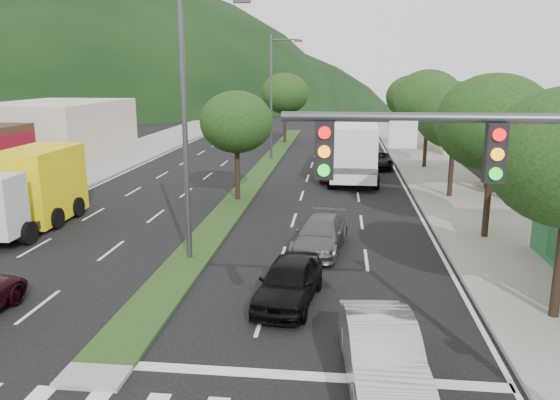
# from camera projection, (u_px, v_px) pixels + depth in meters

# --- Properties ---
(ground) EXTENTS (160.00, 160.00, 0.00)m
(ground) POSITION_uv_depth(u_px,v_px,m) (102.00, 368.00, 13.39)
(ground) COLOR black
(ground) RESTS_ON ground
(sidewalk_right) EXTENTS (5.00, 90.00, 0.15)m
(sidewalk_right) POSITION_uv_depth(u_px,v_px,m) (443.00, 181.00, 36.22)
(sidewalk_right) COLOR gray
(sidewalk_right) RESTS_ON ground
(sidewalk_left) EXTENTS (6.00, 90.00, 0.15)m
(sidewalk_left) POSITION_uv_depth(u_px,v_px,m) (77.00, 173.00, 38.96)
(sidewalk_left) COLOR gray
(sidewalk_left) RESTS_ON ground
(median) EXTENTS (1.60, 56.00, 0.12)m
(median) POSITION_uv_depth(u_px,v_px,m) (263.00, 169.00, 40.47)
(median) COLOR #1D3613
(median) RESTS_ON ground
(traffic_signal) EXTENTS (6.12, 0.40, 7.00)m
(traffic_signal) POSITION_uv_depth(u_px,v_px,m) (524.00, 211.00, 9.87)
(traffic_signal) COLOR #47494C
(traffic_signal) RESTS_ON ground
(bldg_left_far) EXTENTS (9.00, 14.00, 4.60)m
(bldg_left_far) POSITION_uv_depth(u_px,v_px,m) (58.00, 128.00, 47.81)
(bldg_left_far) COLOR beige
(bldg_left_far) RESTS_ON ground
(bldg_right_far) EXTENTS (10.00, 16.00, 5.20)m
(bldg_right_far) POSITION_uv_depth(u_px,v_px,m) (483.00, 119.00, 53.27)
(bldg_right_far) COLOR beige
(bldg_right_far) RESTS_ON ground
(tree_r_b) EXTENTS (4.80, 4.80, 6.94)m
(tree_r_b) POSITION_uv_depth(u_px,v_px,m) (494.00, 123.00, 22.56)
(tree_r_b) COLOR black
(tree_r_b) RESTS_ON sidewalk_right
(tree_r_c) EXTENTS (4.40, 4.40, 6.48)m
(tree_r_c) POSITION_uv_depth(u_px,v_px,m) (455.00, 115.00, 30.37)
(tree_r_c) COLOR black
(tree_r_c) RESTS_ON sidewalk_right
(tree_r_d) EXTENTS (5.00, 5.00, 7.17)m
(tree_r_d) POSITION_uv_depth(u_px,v_px,m) (428.00, 99.00, 39.94)
(tree_r_d) COLOR black
(tree_r_d) RESTS_ON sidewalk_right
(tree_r_e) EXTENTS (4.60, 4.60, 6.71)m
(tree_r_e) POSITION_uv_depth(u_px,v_px,m) (411.00, 97.00, 49.68)
(tree_r_e) COLOR black
(tree_r_e) RESTS_ON sidewalk_right
(tree_med_near) EXTENTS (4.00, 4.00, 6.02)m
(tree_med_near) POSITION_uv_depth(u_px,v_px,m) (236.00, 122.00, 29.80)
(tree_med_near) COLOR black
(tree_med_near) RESTS_ON median
(tree_med_far) EXTENTS (4.80, 4.80, 6.94)m
(tree_med_far) POSITION_uv_depth(u_px,v_px,m) (285.00, 93.00, 54.82)
(tree_med_far) COLOR black
(tree_med_far) RESTS_ON median
(streetlight_near) EXTENTS (2.60, 0.25, 10.00)m
(streetlight_near) POSITION_uv_depth(u_px,v_px,m) (190.00, 115.00, 19.83)
(streetlight_near) COLOR #47494C
(streetlight_near) RESTS_ON ground
(streetlight_mid) EXTENTS (2.60, 0.25, 10.00)m
(streetlight_mid) POSITION_uv_depth(u_px,v_px,m) (274.00, 91.00, 44.02)
(streetlight_mid) COLOR #47494C
(streetlight_mid) RESTS_ON ground
(sedan_silver) EXTENTS (2.04, 4.78, 1.53)m
(sedan_silver) POSITION_uv_depth(u_px,v_px,m) (382.00, 353.00, 12.58)
(sedan_silver) COLOR #B3B5BB
(sedan_silver) RESTS_ON ground
(car_queue_a) EXTENTS (2.21, 4.35, 1.42)m
(car_queue_a) POSITION_uv_depth(u_px,v_px,m) (289.00, 281.00, 17.06)
(car_queue_a) COLOR black
(car_queue_a) RESTS_ON ground
(car_queue_b) EXTENTS (2.45, 4.76, 1.32)m
(car_queue_b) POSITION_uv_depth(u_px,v_px,m) (320.00, 234.00, 22.18)
(car_queue_b) COLOR #545359
(car_queue_b) RESTS_ON ground
(car_queue_c) EXTENTS (1.80, 4.23, 1.36)m
(car_queue_c) POSITION_uv_depth(u_px,v_px,m) (329.00, 170.00, 36.79)
(car_queue_c) COLOR #4C130C
(car_queue_c) RESTS_ON ground
(car_queue_d) EXTENTS (2.08, 4.46, 1.24)m
(car_queue_d) POSITION_uv_depth(u_px,v_px,m) (378.00, 160.00, 41.25)
(car_queue_d) COLOR black
(car_queue_d) RESTS_ON ground
(box_truck) EXTENTS (2.99, 7.32, 3.58)m
(box_truck) POSITION_uv_depth(u_px,v_px,m) (31.00, 191.00, 25.39)
(box_truck) COLOR silver
(box_truck) RESTS_ON ground
(motorhome) EXTENTS (3.38, 10.14, 3.87)m
(motorhome) POSITION_uv_depth(u_px,v_px,m) (354.00, 148.00, 37.08)
(motorhome) COLOR white
(motorhome) RESTS_ON ground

